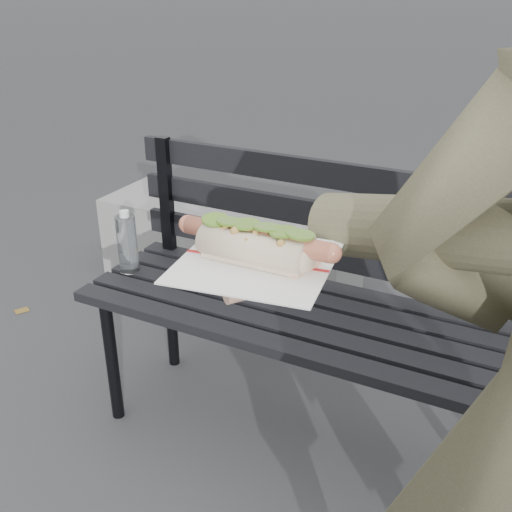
{
  "coord_description": "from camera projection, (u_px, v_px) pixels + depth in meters",
  "views": [
    {
      "loc": [
        0.36,
        -0.53,
        1.37
      ],
      "look_at": [
        0.06,
        0.08,
        1.04
      ],
      "focal_mm": 42.0,
      "sensor_mm": 36.0,
      "label": 1
    }
  ],
  "objects": [
    {
      "name": "park_bench",
      "position": [
        332.0,
        292.0,
        1.74
      ],
      "size": [
        1.5,
        0.44,
        0.88
      ],
      "color": "black",
      "rests_on": "ground"
    },
    {
      "name": "concrete_block",
      "position": [
        229.0,
        247.0,
        2.81
      ],
      "size": [
        1.2,
        0.4,
        0.4
      ],
      "primitive_type": "cube",
      "color": "slate",
      "rests_on": "ground"
    },
    {
      "name": "held_hotdog",
      "position": [
        433.0,
        243.0,
        0.71
      ],
      "size": [
        0.64,
        0.31,
        0.2
      ],
      "color": "#484330"
    }
  ]
}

